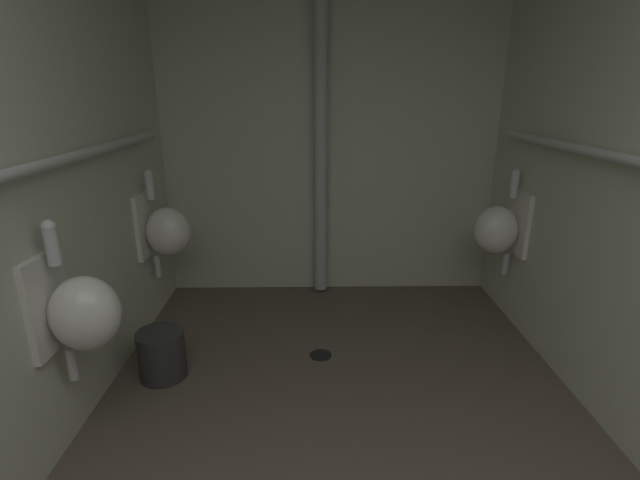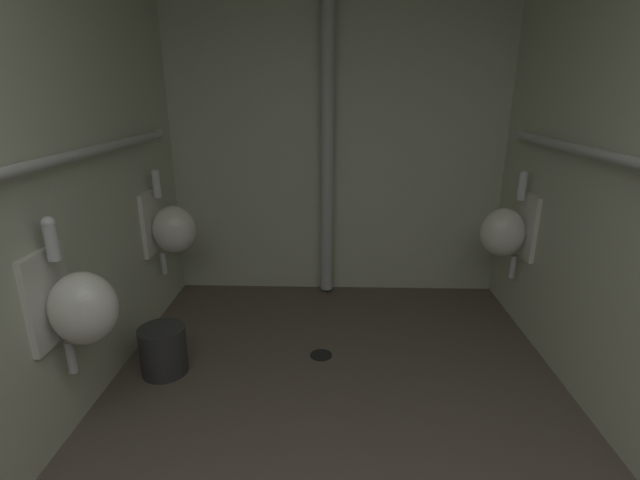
{
  "view_description": "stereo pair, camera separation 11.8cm",
  "coord_description": "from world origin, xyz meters",
  "px_view_note": "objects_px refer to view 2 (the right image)",
  "views": [
    {
      "loc": [
        -0.14,
        -0.01,
        1.61
      ],
      "look_at": [
        -0.1,
        2.48,
        0.79
      ],
      "focal_mm": 25.94,
      "sensor_mm": 36.0,
      "label": 1
    },
    {
      "loc": [
        -0.02,
        -0.01,
        1.61
      ],
      "look_at": [
        -0.1,
        2.48,
        0.79
      ],
      "focal_mm": 25.94,
      "sensor_mm": 36.0,
      "label": 2
    }
  ],
  "objects_px": {
    "urinal_left_mid": "(79,306)",
    "waste_bin": "(163,350)",
    "urinal_left_far": "(171,228)",
    "floor_drain": "(321,355)",
    "standpipe_back_wall": "(327,127)",
    "urinal_right_mid": "(506,231)"
  },
  "relations": [
    {
      "from": "urinal_left_mid",
      "to": "waste_bin",
      "type": "xyz_separation_m",
      "value": [
        0.13,
        0.53,
        -0.55
      ]
    },
    {
      "from": "urinal_left_mid",
      "to": "urinal_left_far",
      "type": "distance_m",
      "value": 1.22
    },
    {
      "from": "urinal_left_mid",
      "to": "floor_drain",
      "type": "bearing_deg",
      "value": 34.55
    },
    {
      "from": "standpipe_back_wall",
      "to": "floor_drain",
      "type": "height_order",
      "value": "standpipe_back_wall"
    },
    {
      "from": "floor_drain",
      "to": "waste_bin",
      "type": "distance_m",
      "value": 0.96
    },
    {
      "from": "urinal_left_mid",
      "to": "urinal_right_mid",
      "type": "height_order",
      "value": "same"
    },
    {
      "from": "urinal_left_mid",
      "to": "standpipe_back_wall",
      "type": "xyz_separation_m",
      "value": [
        1.08,
        1.72,
        0.65
      ]
    },
    {
      "from": "urinal_right_mid",
      "to": "floor_drain",
      "type": "xyz_separation_m",
      "value": [
        -1.25,
        -0.49,
        -0.69
      ]
    },
    {
      "from": "urinal_left_far",
      "to": "urinal_right_mid",
      "type": "distance_m",
      "value": 2.31
    },
    {
      "from": "urinal_right_mid",
      "to": "waste_bin",
      "type": "bearing_deg",
      "value": -162.4
    },
    {
      "from": "standpipe_back_wall",
      "to": "floor_drain",
      "type": "relative_size",
      "value": 18.81
    },
    {
      "from": "urinal_right_mid",
      "to": "urinal_left_mid",
      "type": "bearing_deg",
      "value": -152.17
    },
    {
      "from": "urinal_right_mid",
      "to": "standpipe_back_wall",
      "type": "relative_size",
      "value": 0.29
    },
    {
      "from": "floor_drain",
      "to": "urinal_right_mid",
      "type": "bearing_deg",
      "value": 21.38
    },
    {
      "from": "urinal_left_mid",
      "to": "waste_bin",
      "type": "distance_m",
      "value": 0.77
    },
    {
      "from": "urinal_left_mid",
      "to": "standpipe_back_wall",
      "type": "relative_size",
      "value": 0.29
    },
    {
      "from": "urinal_left_mid",
      "to": "urinal_right_mid",
      "type": "relative_size",
      "value": 1.0
    },
    {
      "from": "urinal_left_far",
      "to": "standpipe_back_wall",
      "type": "height_order",
      "value": "standpipe_back_wall"
    },
    {
      "from": "standpipe_back_wall",
      "to": "floor_drain",
      "type": "bearing_deg",
      "value": -91.06
    },
    {
      "from": "urinal_right_mid",
      "to": "waste_bin",
      "type": "distance_m",
      "value": 2.35
    },
    {
      "from": "urinal_left_mid",
      "to": "urinal_right_mid",
      "type": "xyz_separation_m",
      "value": [
        2.31,
        1.22,
        0.0
      ]
    },
    {
      "from": "urinal_left_far",
      "to": "waste_bin",
      "type": "bearing_deg",
      "value": -79.0
    }
  ]
}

